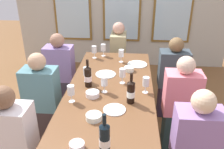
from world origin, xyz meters
TOP-DOWN VIEW (x-y plane):
  - ground_plane at (0.00, 0.00)m, footprint 12.00×12.00m
  - dining_table at (0.00, 0.00)m, footprint 0.91×2.11m
  - white_plate_0 at (0.08, -0.42)m, footprint 0.21×0.21m
  - white_plate_1 at (0.29, 0.65)m, footprint 0.26×0.26m
  - white_plate_2 at (-0.08, 0.31)m, footprint 0.24×0.24m
  - wine_bottle_0 at (0.22, -0.28)m, footprint 0.08×0.08m
  - wine_bottle_1 at (-0.24, 0.01)m, footprint 0.08×0.08m
  - wine_bottle_2 at (0.05, -0.97)m, footprint 0.08×0.08m
  - tasting_bowl_0 at (-0.09, -0.58)m, footprint 0.14×0.14m
  - tasting_bowl_1 at (0.19, 0.44)m, footprint 0.12×0.12m
  - tasting_bowl_2 at (-0.15, -0.93)m, footprint 0.11×0.11m
  - tasting_bowl_3 at (-0.16, -0.20)m, footprint 0.14×0.14m
  - wine_glass_0 at (-0.05, -0.10)m, footprint 0.07×0.07m
  - wine_glass_1 at (-0.18, 0.92)m, footprint 0.07×0.07m
  - wine_glass_2 at (0.12, 0.12)m, footprint 0.07×0.07m
  - wine_glass_3 at (-0.34, -0.31)m, footprint 0.07×0.07m
  - wine_glass_4 at (0.08, 0.72)m, footprint 0.07×0.07m
  - wine_glass_5 at (-0.28, 0.12)m, footprint 0.07×0.07m
  - wine_glass_6 at (0.37, -0.07)m, footprint 0.07×0.07m
  - wine_glass_7 at (-0.30, 0.83)m, footprint 0.07×0.07m
  - seated_person_0 at (-0.77, -0.01)m, footprint 0.38×0.24m
  - seated_person_1 at (0.77, 0.03)m, footprint 0.38×0.24m
  - seated_person_2 at (-0.77, -0.73)m, footprint 0.38×0.24m
  - seated_person_4 at (-0.77, 0.72)m, footprint 0.38×0.24m
  - seated_person_5 at (0.77, 0.67)m, footprint 0.38×0.24m
  - seated_person_6 at (0.00, 1.41)m, footprint 0.24×0.38m

SIDE VIEW (x-z plane):
  - ground_plane at x=0.00m, z-range 0.00..0.00m
  - seated_person_0 at x=-0.77m, z-range -0.03..1.08m
  - seated_person_1 at x=0.77m, z-range -0.03..1.08m
  - seated_person_2 at x=-0.77m, z-range -0.03..1.08m
  - seated_person_4 at x=-0.77m, z-range -0.03..1.08m
  - seated_person_5 at x=0.77m, z-range -0.03..1.08m
  - seated_person_6 at x=0.00m, z-range -0.03..1.08m
  - dining_table at x=0.00m, z-range 0.29..1.03m
  - white_plate_0 at x=0.08m, z-range 0.74..0.75m
  - white_plate_1 at x=0.29m, z-range 0.74..0.75m
  - white_plate_2 at x=-0.08m, z-range 0.74..0.75m
  - tasting_bowl_2 at x=-0.15m, z-range 0.74..0.79m
  - tasting_bowl_0 at x=-0.09m, z-range 0.74..0.79m
  - tasting_bowl_3 at x=-0.16m, z-range 0.74..0.79m
  - tasting_bowl_1 at x=0.19m, z-range 0.74..0.79m
  - wine_bottle_0 at x=0.22m, z-range 0.70..1.01m
  - wine_bottle_1 at x=-0.24m, z-range 0.70..1.01m
  - wine_glass_1 at x=-0.18m, z-range 0.77..0.94m
  - wine_glass_5 at x=-0.28m, z-range 0.77..0.94m
  - wine_glass_7 at x=-0.30m, z-range 0.77..0.94m
  - wine_glass_0 at x=-0.05m, z-range 0.77..0.95m
  - wine_glass_2 at x=0.12m, z-range 0.77..0.95m
  - wine_glass_3 at x=-0.34m, z-range 0.77..0.95m
  - wine_glass_4 at x=0.08m, z-range 0.77..0.95m
  - wine_glass_6 at x=0.37m, z-range 0.77..0.95m
  - wine_bottle_2 at x=0.05m, z-range 0.70..1.04m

